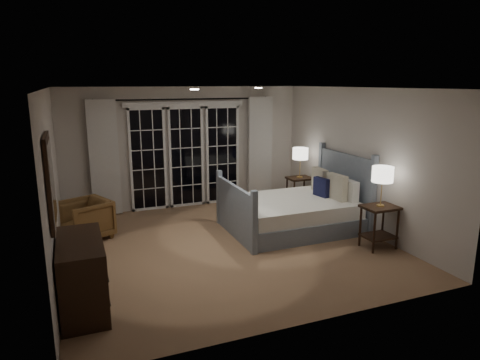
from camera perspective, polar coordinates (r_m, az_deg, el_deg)
name	(u,v)px	position (r m, az deg, el deg)	size (l,w,h in m)	color
floor	(227,245)	(7.03, -1.74, -8.67)	(5.00, 5.00, 0.00)	#916A4E
ceiling	(226,88)	(6.54, -1.89, 12.16)	(5.00, 5.00, 0.00)	white
wall_left	(53,184)	(6.30, -23.72, -0.44)	(0.02, 5.00, 2.50)	beige
wall_right	(359,159)	(7.87, 15.58, 2.67)	(0.02, 5.00, 2.50)	beige
wall_back	(186,148)	(9.03, -7.26, 4.31)	(5.00, 0.02, 2.50)	beige
wall_front	(309,215)	(4.48, 9.23, -4.63)	(5.00, 0.02, 2.50)	beige
french_doors	(186,155)	(9.02, -7.17, 3.27)	(2.50, 0.04, 2.20)	black
curtain_rod	(186,99)	(8.84, -7.28, 10.64)	(0.03, 0.03, 3.50)	black
curtain_left	(104,158)	(8.67, -17.66, 2.77)	(0.55, 0.10, 2.25)	silver
curtain_right	(260,149)	(9.48, 2.66, 4.20)	(0.55, 0.10, 2.25)	silver
downlight_a	(258,88)	(7.40, 2.45, 12.17)	(0.12, 0.12, 0.01)	white
downlight_b	(194,89)	(5.97, -6.09, 11.92)	(0.12, 0.12, 0.01)	white
bed	(295,211)	(7.75, 7.36, -4.12)	(2.24, 1.61, 1.31)	gray
nightstand_left	(379,220)	(7.13, 18.07, -5.12)	(0.53, 0.42, 0.69)	black
nightstand_right	(299,187)	(9.08, 7.91, -0.99)	(0.49, 0.39, 0.64)	black
lamp_left	(383,175)	(6.95, 18.49, 0.68)	(0.33, 0.33, 0.63)	tan
lamp_right	(300,154)	(8.94, 8.05, 3.47)	(0.32, 0.32, 0.62)	tan
armchair	(86,219)	(7.65, -19.89, -4.97)	(0.72, 0.74, 0.67)	brown
dresser	(82,275)	(5.36, -20.30, -11.75)	(0.50, 1.19, 0.84)	black
mirror	(50,181)	(5.02, -23.99, -0.13)	(0.05, 0.85, 1.00)	black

